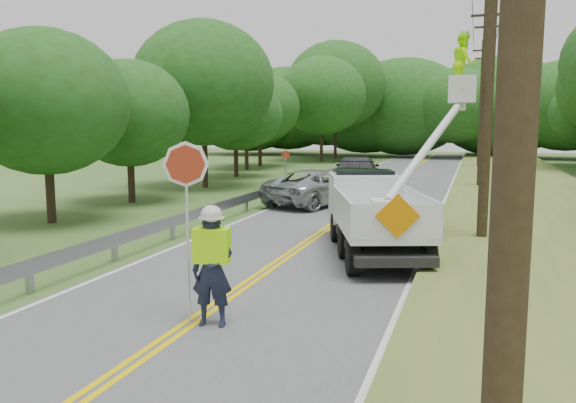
% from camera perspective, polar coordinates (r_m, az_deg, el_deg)
% --- Properties ---
extents(ground, '(140.00, 140.00, 0.00)m').
position_cam_1_polar(ground, '(10.30, -10.72, -12.61)').
color(ground, '#376327').
rests_on(ground, ground).
extents(road, '(7.20, 96.00, 0.03)m').
position_cam_1_polar(road, '(23.19, 6.17, -1.14)').
color(road, '#505053').
rests_on(road, ground).
extents(guardrail, '(0.18, 48.00, 0.77)m').
position_cam_1_polar(guardrail, '(25.10, -2.38, 0.82)').
color(guardrail, gray).
rests_on(guardrail, ground).
extents(utility_poles, '(1.60, 43.30, 10.00)m').
position_cam_1_polar(utility_poles, '(25.50, 19.09, 11.13)').
color(utility_poles, black).
rests_on(utility_poles, ground).
extents(tall_grass_verge, '(7.00, 96.00, 0.30)m').
position_cam_1_polar(tall_grass_verge, '(22.81, 23.91, -1.55)').
color(tall_grass_verge, '#4E6E28').
rests_on(tall_grass_verge, ground).
extents(treeline_left, '(12.15, 57.86, 12.01)m').
position_cam_1_polar(treeline_left, '(43.99, -1.45, 10.78)').
color(treeline_left, '#332319').
rests_on(treeline_left, ground).
extents(treeline_horizon, '(56.32, 13.91, 10.79)m').
position_cam_1_polar(treeline_horizon, '(65.03, 13.69, 9.18)').
color(treeline_horizon, '#244714').
rests_on(treeline_horizon, ground).
extents(flagger, '(1.19, 0.60, 3.25)m').
position_cam_1_polar(flagger, '(10.13, -7.63, -5.95)').
color(flagger, '#191E33').
rests_on(flagger, road).
extents(bucket_truck, '(4.43, 6.42, 6.11)m').
position_cam_1_polar(bucket_truck, '(16.65, 9.04, 0.31)').
color(bucket_truck, black).
rests_on(bucket_truck, road).
extents(suv_silver, '(4.38, 6.16, 1.56)m').
position_cam_1_polar(suv_silver, '(25.39, 3.03, 1.46)').
color(suv_silver, '#A5A7AC').
rests_on(suv_silver, road).
extents(suv_darkgrey, '(3.31, 6.37, 1.76)m').
position_cam_1_polar(suv_darkgrey, '(32.51, 6.88, 2.95)').
color(suv_darkgrey, '#393A41').
rests_on(suv_darkgrey, road).
extents(stop_sign_permanent, '(0.43, 0.22, 2.18)m').
position_cam_1_polar(stop_sign_permanent, '(30.58, -0.23, 3.68)').
color(stop_sign_permanent, gray).
rests_on(stop_sign_permanent, ground).
extents(yard_sign, '(0.46, 0.19, 0.69)m').
position_cam_1_polar(yard_sign, '(12.41, 20.39, -7.06)').
color(yard_sign, white).
rests_on(yard_sign, ground).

